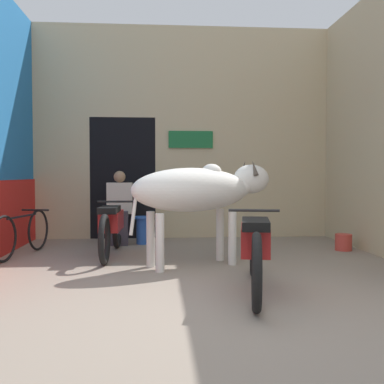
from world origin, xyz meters
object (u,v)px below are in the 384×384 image
object	(u,v)px
cow	(200,190)
bicycle	(22,233)
plastic_stool	(143,229)
motorcycle_near	(255,247)
motorcycle_far	(111,225)
shopkeeper_seated	(120,206)
bucket	(343,242)

from	to	relation	value
cow	bicycle	distance (m)	2.79
plastic_stool	motorcycle_near	bearing A→B (deg)	-68.88
motorcycle_far	cow	bearing A→B (deg)	-31.28
motorcycle_near	bicycle	bearing A→B (deg)	142.95
motorcycle_far	shopkeeper_seated	size ratio (longest dim) A/B	1.61
cow	bucket	distance (m)	2.71
bicycle	plastic_stool	distance (m)	2.01
motorcycle_far	bicycle	distance (m)	1.33
bicycle	plastic_stool	size ratio (longest dim) A/B	3.40
shopkeeper_seated	plastic_stool	distance (m)	0.57
cow	shopkeeper_seated	distance (m)	2.24
motorcycle_far	shopkeeper_seated	world-z (taller)	shopkeeper_seated
motorcycle_near	motorcycle_far	size ratio (longest dim) A/B	1.02
motorcycle_far	bucket	bearing A→B (deg)	3.39
cow	plastic_stool	xyz separation A→B (m)	(-0.83, 1.87, -0.74)
cow	shopkeeper_seated	bearing A→B (deg)	123.55
motorcycle_near	bicycle	world-z (taller)	motorcycle_near
cow	motorcycle_far	bearing A→B (deg)	148.72
bicycle	shopkeeper_seated	size ratio (longest dim) A/B	1.28
cow	motorcycle_far	xyz separation A→B (m)	(-1.25, 0.76, -0.54)
motorcycle_far	plastic_stool	xyz separation A→B (m)	(0.42, 1.11, -0.20)
motorcycle_near	plastic_stool	bearing A→B (deg)	111.12
motorcycle_near	shopkeeper_seated	size ratio (longest dim) A/B	1.64
bicycle	motorcycle_far	bearing A→B (deg)	-4.43
shopkeeper_seated	bucket	xyz separation A→B (m)	(3.60, -0.87, -0.54)
bicycle	shopkeeper_seated	distance (m)	1.70
bucket	motorcycle_near	bearing A→B (deg)	-129.29
motorcycle_far	bucket	xyz separation A→B (m)	(3.63, 0.22, -0.32)
cow	motorcycle_near	bearing A→B (deg)	-72.86
plastic_stool	bucket	world-z (taller)	plastic_stool
motorcycle_far	plastic_stool	world-z (taller)	motorcycle_far
plastic_stool	motorcycle_far	bearing A→B (deg)	-110.65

